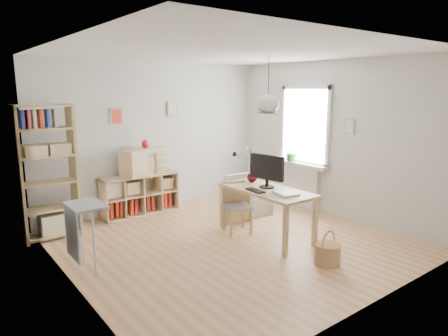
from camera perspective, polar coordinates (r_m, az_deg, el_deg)
ground at (r=5.98m, az=1.00°, el=-10.49°), size 4.50×4.50×0.00m
room_shell at (r=5.81m, az=6.31°, el=9.08°), size 4.50×4.50×4.50m
window_unit at (r=7.56m, az=11.55°, el=5.98°), size 0.07×1.16×1.46m
radiator at (r=7.72m, az=11.04°, el=-2.55°), size 0.10×0.80×0.80m
windowsill at (r=7.60m, az=10.91°, el=0.54°), size 0.22×1.20×0.06m
desk at (r=6.01m, az=6.04°, el=-3.84°), size 0.70×1.50×0.75m
cube_shelf at (r=7.34m, az=-12.11°, el=-4.13°), size 1.40×0.38×0.72m
tall_bookshelf at (r=6.41m, az=-24.01°, el=0.15°), size 0.80×0.38×2.00m
side_table at (r=5.15m, az=-19.78°, el=-6.91°), size 0.40×0.55×0.85m
chair at (r=6.28m, az=1.74°, el=-5.09°), size 0.48×0.48×0.79m
wicker_basket at (r=5.38m, az=14.58°, el=-11.71°), size 0.33×0.32×0.45m
storage_chest at (r=7.21m, az=3.53°, el=-4.77°), size 0.73×0.81×0.70m
monitor at (r=6.01m, az=6.17°, el=-0.17°), size 0.23×0.57×0.50m
keyboard at (r=5.84m, az=4.47°, el=-3.22°), size 0.17×0.35×0.02m
task_lamp at (r=6.38m, az=2.63°, el=1.12°), size 0.47×0.18×0.50m
yarn_ball at (r=6.36m, az=4.02°, el=-1.35°), size 0.16×0.16×0.16m
paper_tray at (r=5.69m, az=8.80°, el=-3.64°), size 0.32×0.37×0.03m
drawer_chest at (r=7.21m, az=-11.44°, el=0.91°), size 0.87×0.57×0.46m
red_vase at (r=7.18m, az=-11.18°, el=3.39°), size 0.13×0.13×0.16m
potted_plant at (r=7.70m, az=9.64°, el=2.28°), size 0.37×0.34×0.35m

